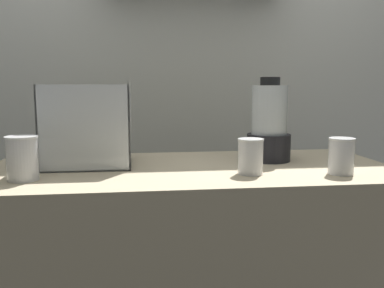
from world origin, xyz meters
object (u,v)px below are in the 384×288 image
(juice_cup_mango_middle, at_px, (341,158))
(juice_cup_mango_far_left, at_px, (22,161))
(carrot_display_bin, at_px, (88,140))
(blender_pitcher, at_px, (269,126))
(juice_cup_pomegranate_left, at_px, (250,159))

(juice_cup_mango_middle, bearing_deg, juice_cup_mango_far_left, 177.75)
(carrot_display_bin, height_order, blender_pitcher, blender_pitcher)
(carrot_display_bin, relative_size, juice_cup_mango_far_left, 2.23)
(juice_cup_mango_far_left, bearing_deg, juice_cup_pomegranate_left, -0.13)
(carrot_display_bin, bearing_deg, juice_cup_mango_middle, -17.19)
(juice_cup_mango_far_left, relative_size, juice_cup_pomegranate_left, 1.17)
(juice_cup_pomegranate_left, bearing_deg, juice_cup_mango_middle, -7.35)
(blender_pitcher, relative_size, juice_cup_mango_middle, 2.67)
(carrot_display_bin, distance_m, juice_cup_mango_middle, 0.86)
(blender_pitcher, xyz_separation_m, juice_cup_pomegranate_left, (-0.13, -0.23, -0.08))
(juice_cup_mango_middle, bearing_deg, carrot_display_bin, 162.81)
(blender_pitcher, bearing_deg, juice_cup_pomegranate_left, -119.94)
(carrot_display_bin, relative_size, juice_cup_mango_middle, 2.55)
(carrot_display_bin, relative_size, blender_pitcher, 0.95)
(blender_pitcher, xyz_separation_m, juice_cup_mango_far_left, (-0.83, -0.23, -0.07))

